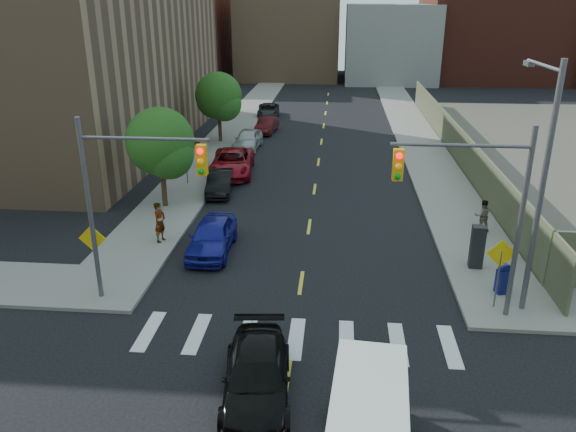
% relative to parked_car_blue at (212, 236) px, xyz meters
% --- Properties ---
extents(ground, '(160.00, 160.00, 0.00)m').
position_rel_parked_car_blue_xyz_m(ground, '(4.20, -10.63, -0.76)').
color(ground, black).
rests_on(ground, ground).
extents(sidewalk_nw, '(3.50, 73.00, 0.15)m').
position_rel_parked_car_blue_xyz_m(sidewalk_nw, '(-3.55, 30.87, -0.69)').
color(sidewalk_nw, gray).
rests_on(sidewalk_nw, ground).
extents(sidewalk_ne, '(3.50, 73.00, 0.15)m').
position_rel_parked_car_blue_xyz_m(sidewalk_ne, '(11.95, 30.87, -0.69)').
color(sidewalk_ne, gray).
rests_on(sidewalk_ne, ground).
extents(fence_north, '(0.12, 44.00, 2.50)m').
position_rel_parked_car_blue_xyz_m(fence_north, '(13.80, 17.37, 0.49)').
color(fence_north, '#646C4C').
rests_on(fence_north, ground).
extents(building_nw, '(22.00, 30.00, 16.00)m').
position_rel_parked_car_blue_xyz_m(building_nw, '(-17.80, 19.37, 7.24)').
color(building_nw, '#8C6B4C').
rests_on(building_nw, ground).
extents(bg_bldg_west, '(14.00, 18.00, 12.00)m').
position_rel_parked_car_blue_xyz_m(bg_bldg_west, '(-17.80, 59.37, 5.24)').
color(bg_bldg_west, '#592319').
rests_on(bg_bldg_west, ground).
extents(bg_bldg_midwest, '(14.00, 16.00, 15.00)m').
position_rel_parked_car_blue_xyz_m(bg_bldg_midwest, '(-1.80, 61.37, 6.74)').
color(bg_bldg_midwest, '#8C6B4C').
rests_on(bg_bldg_midwest, ground).
extents(bg_bldg_center, '(12.00, 16.00, 10.00)m').
position_rel_parked_car_blue_xyz_m(bg_bldg_center, '(12.20, 59.37, 4.24)').
color(bg_bldg_center, gray).
rests_on(bg_bldg_center, ground).
extents(bg_bldg_east, '(18.00, 18.00, 16.00)m').
position_rel_parked_car_blue_xyz_m(bg_bldg_east, '(26.20, 61.37, 7.24)').
color(bg_bldg_east, '#592319').
rests_on(bg_bldg_east, ground).
extents(signal_nw, '(4.59, 0.30, 7.00)m').
position_rel_parked_car_blue_xyz_m(signal_nw, '(-1.78, -4.63, 3.77)').
color(signal_nw, '#59595E').
rests_on(signal_nw, ground).
extents(signal_ne, '(4.59, 0.30, 7.00)m').
position_rel_parked_car_blue_xyz_m(signal_ne, '(10.18, -4.63, 3.77)').
color(signal_ne, '#59595E').
rests_on(signal_ne, ground).
extents(streetlight_ne, '(0.25, 3.70, 9.00)m').
position_rel_parked_car_blue_xyz_m(streetlight_ne, '(12.40, -3.73, 4.46)').
color(streetlight_ne, '#59595E').
rests_on(streetlight_ne, ground).
extents(warn_sign_nw, '(1.06, 0.06, 2.83)m').
position_rel_parked_car_blue_xyz_m(warn_sign_nw, '(-3.60, -4.13, 1.23)').
color(warn_sign_nw, '#59595E').
rests_on(warn_sign_nw, ground).
extents(warn_sign_ne, '(1.06, 0.06, 2.83)m').
position_rel_parked_car_blue_xyz_m(warn_sign_ne, '(11.40, -4.13, 1.23)').
color(warn_sign_ne, '#59595E').
rests_on(warn_sign_ne, ground).
extents(warn_sign_midwest, '(1.06, 0.06, 2.83)m').
position_rel_parked_car_blue_xyz_m(warn_sign_midwest, '(-3.60, 9.37, 1.23)').
color(warn_sign_midwest, '#59595E').
rests_on(warn_sign_midwest, ground).
extents(tree_west_near, '(3.66, 3.64, 5.52)m').
position_rel_parked_car_blue_xyz_m(tree_west_near, '(-3.80, 5.42, 2.72)').
color(tree_west_near, '#332114').
rests_on(tree_west_near, ground).
extents(tree_west_far, '(3.66, 3.64, 5.52)m').
position_rel_parked_car_blue_xyz_m(tree_west_far, '(-3.80, 20.42, 2.72)').
color(tree_west_far, '#332114').
rests_on(tree_west_far, ground).
extents(parked_car_blue, '(1.84, 4.49, 1.52)m').
position_rel_parked_car_blue_xyz_m(parked_car_blue, '(0.00, 0.00, 0.00)').
color(parked_car_blue, navy).
rests_on(parked_car_blue, ground).
extents(parked_car_black, '(1.77, 4.09, 1.31)m').
position_rel_parked_car_blue_xyz_m(parked_car_black, '(-1.30, 8.14, -0.11)').
color(parked_car_black, black).
rests_on(parked_car_black, ground).
extents(parked_car_red, '(3.10, 5.89, 1.58)m').
position_rel_parked_car_blue_xyz_m(parked_car_red, '(-1.30, 11.95, 0.03)').
color(parked_car_red, maroon).
rests_on(parked_car_red, ground).
extents(parked_car_silver, '(1.99, 4.36, 1.24)m').
position_rel_parked_car_blue_xyz_m(parked_car_silver, '(-1.30, 12.52, -0.14)').
color(parked_car_silver, '#ACB0B4').
rests_on(parked_car_silver, ground).
extents(parked_car_white, '(2.00, 4.47, 1.49)m').
position_rel_parked_car_blue_xyz_m(parked_car_white, '(-1.30, 18.54, -0.02)').
color(parked_car_white, '#B4B4B4').
rests_on(parked_car_white, ground).
extents(parked_car_maroon, '(1.74, 4.09, 1.31)m').
position_rel_parked_car_blue_xyz_m(parked_car_maroon, '(-0.56, 24.22, -0.11)').
color(parked_car_maroon, '#400C0E').
rests_on(parked_car_maroon, ground).
extents(parked_car_grey, '(2.40, 4.56, 1.22)m').
position_rel_parked_car_blue_xyz_m(parked_car_grey, '(-1.30, 31.34, -0.15)').
color(parked_car_grey, black).
rests_on(parked_car_grey, ground).
extents(black_sedan, '(2.37, 4.88, 1.37)m').
position_rel_parked_car_blue_xyz_m(black_sedan, '(3.40, -9.63, -0.08)').
color(black_sedan, black).
rests_on(black_sedan, ground).
extents(cargo_van, '(2.26, 4.80, 2.13)m').
position_rel_parked_car_blue_xyz_m(cargo_van, '(6.42, -11.95, 0.36)').
color(cargo_van, silver).
rests_on(cargo_van, ground).
extents(mailbox, '(0.59, 0.51, 1.22)m').
position_rel_parked_car_blue_xyz_m(mailbox, '(11.97, -3.00, -0.02)').
color(mailbox, navy).
rests_on(mailbox, sidewalk_ne).
extents(payphone, '(0.58, 0.49, 1.85)m').
position_rel_parked_car_blue_xyz_m(payphone, '(11.42, -0.83, 0.31)').
color(payphone, black).
rests_on(payphone, sidewalk_ne).
extents(pedestrian_west, '(0.64, 0.79, 1.89)m').
position_rel_parked_car_blue_xyz_m(pedestrian_west, '(-2.57, 0.63, 0.33)').
color(pedestrian_west, gray).
rests_on(pedestrian_west, sidewalk_nw).
extents(pedestrian_east, '(0.78, 0.61, 1.59)m').
position_rel_parked_car_blue_xyz_m(pedestrian_east, '(12.57, 3.21, 0.18)').
color(pedestrian_east, gray).
rests_on(pedestrian_east, sidewalk_ne).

